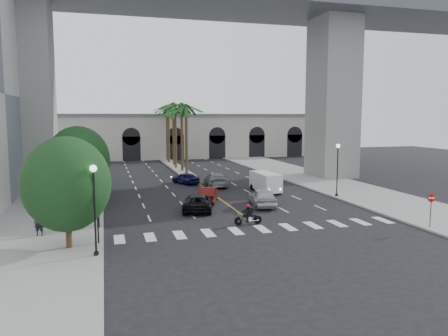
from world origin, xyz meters
TOP-DOWN VIEW (x-y plane):
  - ground at (0.00, 0.00)m, footprint 140.00×140.00m
  - sidewalk_left at (-15.00, 15.00)m, footprint 8.00×100.00m
  - sidewalk_right at (15.00, 15.00)m, footprint 8.00×100.00m
  - median at (0.00, 38.00)m, footprint 2.00×24.00m
  - pier_building at (0.00, 55.00)m, footprint 71.00×10.50m
  - bridge at (3.42, 22.00)m, footprint 75.00×13.00m
  - palm_a at (0.00, 28.00)m, footprint 3.20×3.20m
  - palm_b at (0.10, 32.00)m, footprint 3.20×3.20m
  - palm_c at (-0.20, 36.00)m, footprint 3.20×3.20m
  - palm_d at (0.15, 40.00)m, footprint 3.20×3.20m
  - palm_e at (-0.10, 44.00)m, footprint 3.20×3.20m
  - palm_f at (0.20, 48.00)m, footprint 3.20×3.20m
  - street_tree_near at (-13.00, -3.00)m, footprint 5.20×5.20m
  - street_tree_mid at (-13.00, 10.00)m, footprint 5.44×5.44m
  - street_tree_far at (-13.00, 22.00)m, footprint 5.04×5.04m
  - lamp_post_left_near at (-11.40, -5.00)m, footprint 0.40×0.40m
  - lamp_post_left_far at (-11.40, 16.00)m, footprint 0.40×0.40m
  - lamp_post_right at (11.40, 8.00)m, footprint 0.40×0.40m
  - traffic_signal_near at (-11.30, -2.50)m, footprint 0.25×0.18m
  - traffic_signal_far at (-11.30, 1.50)m, footprint 0.25×0.18m
  - motorcycle_rider at (-0.51, -0.01)m, footprint 2.16×0.58m
  - car_a at (2.80, 6.05)m, footprint 2.82×5.23m
  - car_b at (-1.50, 9.09)m, footprint 2.96×4.69m
  - car_c at (-3.17, 5.77)m, footprint 3.61×5.62m
  - car_d at (1.50, 17.89)m, footprint 2.74×5.65m
  - car_e at (-1.50, 20.71)m, footprint 3.13×4.36m
  - cargo_van at (5.64, 12.69)m, footprint 2.09×4.97m
  - pedestrian_a at (-15.09, 0.27)m, footprint 0.72×0.54m
  - pedestrian_b at (-13.82, 5.10)m, footprint 1.00×0.94m
  - do_not_enter_sign at (11.61, -4.68)m, footprint 0.63×0.10m

SIDE VIEW (x-z plane):
  - ground at x=0.00m, z-range 0.00..0.00m
  - sidewalk_left at x=-15.00m, z-range 0.00..0.15m
  - sidewalk_right at x=15.00m, z-range 0.00..0.15m
  - median at x=0.00m, z-range 0.00..0.20m
  - car_e at x=-1.50m, z-range 0.00..1.38m
  - motorcycle_rider at x=-0.51m, z-range -0.07..1.48m
  - car_c at x=-3.17m, z-range 0.00..1.44m
  - car_b at x=-1.50m, z-range 0.00..1.46m
  - car_d at x=1.50m, z-range 0.00..1.58m
  - car_a at x=2.80m, z-range 0.00..1.69m
  - pedestrian_b at x=-13.82m, z-range 0.15..1.77m
  - pedestrian_a at x=-15.09m, z-range 0.15..1.92m
  - cargo_van at x=5.64m, z-range 0.12..2.22m
  - do_not_enter_sign at x=11.61m, z-range 0.58..3.16m
  - traffic_signal_near at x=-11.30m, z-range 0.69..4.34m
  - traffic_signal_far at x=-11.30m, z-range 0.69..4.34m
  - lamp_post_left_near at x=-11.40m, z-range 0.55..5.90m
  - lamp_post_left_far at x=-11.40m, z-range 0.55..5.90m
  - lamp_post_right at x=11.40m, z-range 0.55..5.90m
  - street_tree_far at x=-13.00m, z-range 0.56..7.24m
  - street_tree_near at x=-13.00m, z-range 0.58..7.47m
  - street_tree_mid at x=-13.00m, z-range 0.61..7.81m
  - pier_building at x=0.00m, z-range 0.02..8.52m
  - palm_c at x=-0.20m, z-range 3.86..13.96m
  - palm_a at x=0.00m, z-range 3.95..14.25m
  - palm_e at x=-0.10m, z-range 3.99..14.39m
  - palm_b at x=0.10m, z-range 4.07..14.67m
  - palm_f at x=0.20m, z-range 4.11..14.81m
  - palm_d at x=0.15m, z-range 4.20..15.10m
  - bridge at x=3.42m, z-range 5.51..31.51m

